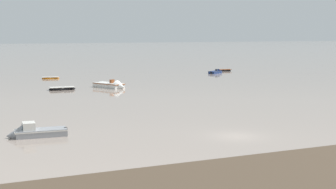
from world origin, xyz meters
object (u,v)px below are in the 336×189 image
at_px(rowboat_moored_2, 224,70).
at_px(rowboat_moored_4, 62,89).
at_px(motorboat_moored_5, 113,86).
at_px(rowboat_moored_1, 51,78).
at_px(motorboat_moored_4, 32,134).
at_px(motorboat_moored_2, 217,72).

bearing_deg(rowboat_moored_2, rowboat_moored_4, 28.66).
bearing_deg(motorboat_moored_5, rowboat_moored_2, 97.28).
height_order(rowboat_moored_4, motorboat_moored_5, motorboat_moored_5).
relative_size(rowboat_moored_1, rowboat_moored_4, 0.83).
xyz_separation_m(rowboat_moored_4, motorboat_moored_4, (-10.20, -35.87, 0.12)).
bearing_deg(motorboat_moored_4, rowboat_moored_1, -98.18).
relative_size(rowboat_moored_1, motorboat_moored_5, 0.54).
bearing_deg(rowboat_moored_4, rowboat_moored_2, -149.57).
xyz_separation_m(motorboat_moored_2, rowboat_moored_4, (-40.12, -19.34, -0.02)).
bearing_deg(motorboat_moored_2, rowboat_moored_2, 13.23).
relative_size(rowboat_moored_1, motorboat_moored_2, 0.80).
bearing_deg(rowboat_moored_1, motorboat_moored_5, -61.94).
bearing_deg(motorboat_moored_4, rowboat_moored_2, -128.64).
height_order(rowboat_moored_2, motorboat_moored_4, motorboat_moored_4).
bearing_deg(motorboat_moored_5, motorboat_moored_2, 95.45).
bearing_deg(motorboat_moored_5, rowboat_moored_1, 170.65).
relative_size(motorboat_moored_2, motorboat_moored_5, 0.67).
relative_size(motorboat_moored_2, rowboat_moored_4, 1.03).
height_order(rowboat_moored_1, rowboat_moored_4, rowboat_moored_4).
height_order(rowboat_moored_1, rowboat_moored_2, rowboat_moored_2).
xyz_separation_m(rowboat_moored_2, motorboat_moored_2, (-4.54, -4.51, 0.04)).
relative_size(motorboat_moored_2, motorboat_moored_4, 0.84).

